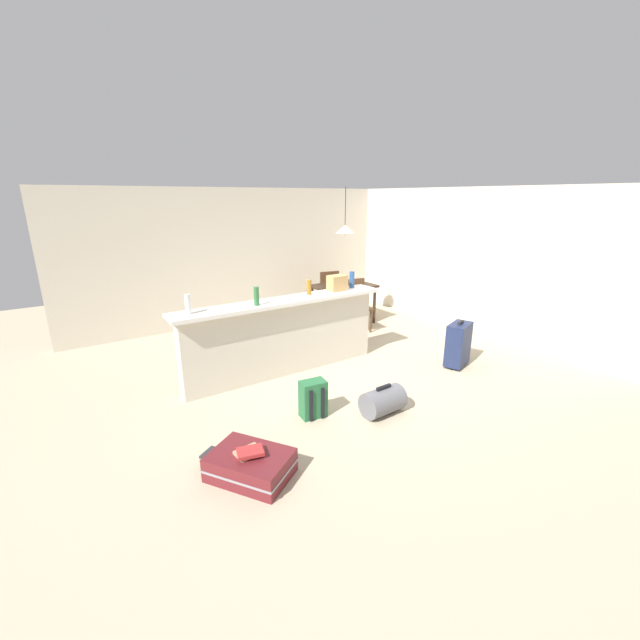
{
  "coord_description": "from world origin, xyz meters",
  "views": [
    {
      "loc": [
        -3.15,
        -4.24,
        2.34
      ],
      "look_at": [
        -0.28,
        0.03,
        0.78
      ],
      "focal_mm": 22.85,
      "sensor_mm": 36.0,
      "label": 1
    }
  ],
  "objects_px": {
    "suitcase_upright_navy": "(458,344)",
    "bottle_blue": "(352,280)",
    "bottle_green": "(256,296)",
    "dining_chair_near_partition": "(357,303)",
    "book_stack": "(249,452)",
    "bottle_amber": "(309,287)",
    "dining_chair_far_side": "(327,291)",
    "dining_table": "(343,290)",
    "suitcase_flat_maroon": "(250,465)",
    "pendant_lamp": "(345,229)",
    "duffel_bag_grey": "(383,401)",
    "grocery_bag": "(337,283)",
    "backpack_green": "(313,399)",
    "bottle_white": "(188,304)"
  },
  "relations": [
    {
      "from": "bottle_white",
      "to": "suitcase_upright_navy",
      "type": "relative_size",
      "value": 0.35
    },
    {
      "from": "dining_table",
      "to": "suitcase_flat_maroon",
      "type": "xyz_separation_m",
      "value": [
        -3.4,
        -3.17,
        -0.54
      ]
    },
    {
      "from": "grocery_bag",
      "to": "book_stack",
      "type": "xyz_separation_m",
      "value": [
        -2.22,
        -1.79,
        -0.9
      ]
    },
    {
      "from": "bottle_white",
      "to": "suitcase_upright_navy",
      "type": "bearing_deg",
      "value": -18.86
    },
    {
      "from": "grocery_bag",
      "to": "bottle_white",
      "type": "bearing_deg",
      "value": -179.1
    },
    {
      "from": "duffel_bag_grey",
      "to": "book_stack",
      "type": "height_order",
      "value": "duffel_bag_grey"
    },
    {
      "from": "bottle_amber",
      "to": "suitcase_upright_navy",
      "type": "xyz_separation_m",
      "value": [
        1.74,
        -1.21,
        -0.82
      ]
    },
    {
      "from": "bottle_green",
      "to": "dining_chair_far_side",
      "type": "height_order",
      "value": "bottle_green"
    },
    {
      "from": "suitcase_flat_maroon",
      "to": "book_stack",
      "type": "bearing_deg",
      "value": -111.64
    },
    {
      "from": "grocery_bag",
      "to": "book_stack",
      "type": "bearing_deg",
      "value": -141.24
    },
    {
      "from": "suitcase_flat_maroon",
      "to": "suitcase_upright_navy",
      "type": "relative_size",
      "value": 1.31
    },
    {
      "from": "dining_table",
      "to": "duffel_bag_grey",
      "type": "xyz_separation_m",
      "value": [
        -1.71,
        -3.01,
        -0.5
      ]
    },
    {
      "from": "dining_chair_near_partition",
      "to": "suitcase_upright_navy",
      "type": "xyz_separation_m",
      "value": [
        0.17,
        -2.09,
        -0.19
      ]
    },
    {
      "from": "dining_chair_far_side",
      "to": "book_stack",
      "type": "bearing_deg",
      "value": -132.45
    },
    {
      "from": "duffel_bag_grey",
      "to": "book_stack",
      "type": "distance_m",
      "value": 1.7
    },
    {
      "from": "bottle_white",
      "to": "duffel_bag_grey",
      "type": "relative_size",
      "value": 0.48
    },
    {
      "from": "suitcase_flat_maroon",
      "to": "backpack_green",
      "type": "distance_m",
      "value": 1.15
    },
    {
      "from": "dining_chair_near_partition",
      "to": "book_stack",
      "type": "bearing_deg",
      "value": -141.11
    },
    {
      "from": "pendant_lamp",
      "to": "backpack_green",
      "type": "bearing_deg",
      "value": -132.63
    },
    {
      "from": "bottle_blue",
      "to": "dining_table",
      "type": "height_order",
      "value": "bottle_blue"
    },
    {
      "from": "grocery_bag",
      "to": "duffel_bag_grey",
      "type": "xyz_separation_m",
      "value": [
        -0.53,
        -1.61,
        -1.0
      ]
    },
    {
      "from": "bottle_blue",
      "to": "backpack_green",
      "type": "xyz_separation_m",
      "value": [
        -1.52,
        -1.27,
        -0.96
      ]
    },
    {
      "from": "pendant_lamp",
      "to": "backpack_green",
      "type": "relative_size",
      "value": 2.0
    },
    {
      "from": "pendant_lamp",
      "to": "book_stack",
      "type": "relative_size",
      "value": 3.31
    },
    {
      "from": "bottle_white",
      "to": "pendant_lamp",
      "type": "xyz_separation_m",
      "value": [
        3.32,
        1.41,
        0.61
      ]
    },
    {
      "from": "dining_table",
      "to": "pendant_lamp",
      "type": "relative_size",
      "value": 1.31
    },
    {
      "from": "bottle_amber",
      "to": "dining_chair_far_side",
      "type": "bearing_deg",
      "value": 49.35
    },
    {
      "from": "suitcase_flat_maroon",
      "to": "suitcase_upright_navy",
      "type": "distance_m",
      "value": 3.54
    },
    {
      "from": "suitcase_upright_navy",
      "to": "bottle_blue",
      "type": "bearing_deg",
      "value": 127.74
    },
    {
      "from": "bottle_blue",
      "to": "suitcase_upright_navy",
      "type": "height_order",
      "value": "bottle_blue"
    },
    {
      "from": "grocery_bag",
      "to": "dining_chair_near_partition",
      "type": "relative_size",
      "value": 0.28
    },
    {
      "from": "bottle_green",
      "to": "grocery_bag",
      "type": "height_order",
      "value": "bottle_green"
    },
    {
      "from": "bottle_green",
      "to": "suitcase_upright_navy",
      "type": "xyz_separation_m",
      "value": [
        2.59,
        -1.08,
        -0.83
      ]
    },
    {
      "from": "book_stack",
      "to": "dining_chair_far_side",
      "type": "bearing_deg",
      "value": 47.55
    },
    {
      "from": "bottle_green",
      "to": "suitcase_flat_maroon",
      "type": "bearing_deg",
      "value": -118.49
    },
    {
      "from": "backpack_green",
      "to": "dining_table",
      "type": "bearing_deg",
      "value": 47.54
    },
    {
      "from": "bottle_green",
      "to": "dining_table",
      "type": "height_order",
      "value": "bottle_green"
    },
    {
      "from": "bottle_green",
      "to": "dining_chair_near_partition",
      "type": "xyz_separation_m",
      "value": [
        2.42,
        1.01,
        -0.65
      ]
    },
    {
      "from": "grocery_bag",
      "to": "backpack_green",
      "type": "relative_size",
      "value": 0.62
    },
    {
      "from": "bottle_blue",
      "to": "dining_chair_far_side",
      "type": "bearing_deg",
      "value": 64.97
    },
    {
      "from": "bottle_blue",
      "to": "book_stack",
      "type": "bearing_deg",
      "value": -144.05
    },
    {
      "from": "dining_table",
      "to": "backpack_green",
      "type": "distance_m",
      "value": 3.57
    },
    {
      "from": "bottle_amber",
      "to": "duffel_bag_grey",
      "type": "bearing_deg",
      "value": -92.2
    },
    {
      "from": "bottle_white",
      "to": "bottle_blue",
      "type": "bearing_deg",
      "value": 1.93
    },
    {
      "from": "backpack_green",
      "to": "dining_chair_far_side",
      "type": "bearing_deg",
      "value": 52.79
    },
    {
      "from": "bottle_blue",
      "to": "duffel_bag_grey",
      "type": "xyz_separation_m",
      "value": [
        -0.84,
        -1.66,
        -1.01
      ]
    },
    {
      "from": "duffel_bag_grey",
      "to": "book_stack",
      "type": "bearing_deg",
      "value": -174.21
    },
    {
      "from": "bottle_green",
      "to": "duffel_bag_grey",
      "type": "distance_m",
      "value": 1.97
    },
    {
      "from": "dining_table",
      "to": "bottle_green",
      "type": "bearing_deg",
      "value": -148.86
    },
    {
      "from": "pendant_lamp",
      "to": "suitcase_flat_maroon",
      "type": "xyz_separation_m",
      "value": [
        -3.4,
        -3.15,
        -1.67
      ]
    }
  ]
}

